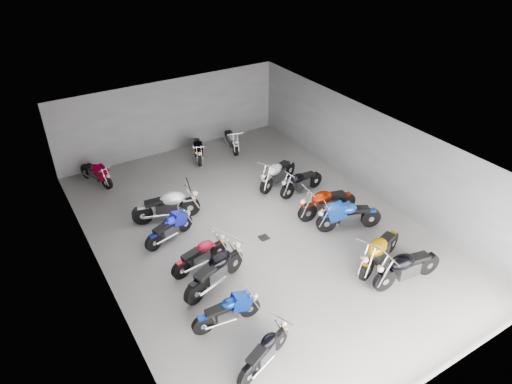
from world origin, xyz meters
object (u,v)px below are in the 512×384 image
Objects in this scene: motorcycle_back_d at (198,149)px; motorcycle_left_a at (264,351)px; motorcycle_back_e at (232,140)px; motorcycle_back_a at (96,173)px; motorcycle_right_f at (278,173)px; motorcycle_right_b at (380,251)px; motorcycle_left_e at (170,228)px; motorcycle_left_f at (167,206)px; motorcycle_right_d at (327,202)px; motorcycle_right_c at (348,216)px; motorcycle_right_a at (407,267)px; drain_grate at (264,238)px; motorcycle_left_c at (215,271)px; motorcycle_left_b at (227,311)px; motorcycle_left_d at (200,255)px; motorcycle_right_e at (301,182)px.

motorcycle_left_a is at bearing 92.79° from motorcycle_back_d.
motorcycle_back_d is 1.67m from motorcycle_back_e.
motorcycle_back_a is 0.99× the size of motorcycle_back_d.
motorcycle_right_f is at bearing 103.75° from motorcycle_back_e.
motorcycle_right_b is (4.84, 1.18, 0.11)m from motorcycle_left_a.
motorcycle_back_d reaches higher than motorcycle_left_a.
motorcycle_back_d is (-1.68, 9.10, -0.09)m from motorcycle_right_b.
motorcycle_back_a reaches higher than motorcycle_left_e.
motorcycle_left_f reaches higher than motorcycle_right_d.
motorcycle_back_d is at bearing 3.20° from motorcycle_right_f.
motorcycle_back_a is at bearing 35.64° from motorcycle_right_f.
motorcycle_right_c reaches higher than motorcycle_back_a.
motorcycle_back_a is at bearing 37.12° from motorcycle_right_a.
motorcycle_left_c is (-2.36, -1.15, 0.55)m from drain_grate.
drain_grate is 0.14× the size of motorcycle_right_d.
motorcycle_right_f is (-0.13, 6.43, -0.03)m from motorcycle_right_a.
motorcycle_left_b is at bearing -35.40° from motorcycle_left_c.
motorcycle_left_e is 7.37m from motorcycle_right_a.
motorcycle_left_e is at bearing 166.10° from motorcycle_left_c.
motorcycle_left_c is at bearing 12.74° from motorcycle_left_f.
motorcycle_left_f is 3.98m from motorcycle_back_a.
motorcycle_left_d is at bearing 98.23° from motorcycle_right_d.
motorcycle_right_b is 4.58m from motorcycle_right_e.
motorcycle_left_b is 0.85× the size of motorcycle_left_c.
motorcycle_left_c is 5.46m from motorcycle_right_a.
drain_grate is at bearing 104.72° from motorcycle_back_d.
motorcycle_back_a reaches higher than drain_grate.
motorcycle_back_a reaches higher than motorcycle_left_a.
motorcycle_right_b reaches higher than motorcycle_right_c.
motorcycle_left_a is 8.25m from motorcycle_right_f.
motorcycle_right_c reaches higher than motorcycle_left_d.
drain_grate is 6.20m from motorcycle_back_d.
motorcycle_left_c is 1.06× the size of motorcycle_right_f.
motorcycle_back_a is (-6.38, 7.39, -0.08)m from motorcycle_right_c.
motorcycle_left_e is at bearing -176.42° from motorcycle_left_b.
motorcycle_right_c reaches higher than motorcycle_back_d.
motorcycle_left_a is at bearing 78.32° from motorcycle_back_e.
motorcycle_right_f is (4.99, 5.13, 0.08)m from motorcycle_left_b.
motorcycle_right_b is at bearing 169.18° from motorcycle_right_e.
motorcycle_right_c is at bearing 45.91° from motorcycle_left_e.
motorcycle_back_a is (-6.39, 4.72, -0.02)m from motorcycle_right_e.
motorcycle_left_e is at bearing 84.83° from motorcycle_right_c.
motorcycle_left_d is at bearing 85.09° from motorcycle_back_d.
motorcycle_left_d is at bearing 98.91° from motorcycle_right_f.
motorcycle_right_b is at bearing 90.92° from motorcycle_left_b.
motorcycle_right_b reaches higher than motorcycle_left_c.
motorcycle_left_f reaches higher than motorcycle_left_c.
motorcycle_left_b is 1.01× the size of motorcycle_back_e.
motorcycle_left_e is 0.99× the size of motorcycle_back_e.
motorcycle_right_d is 1.09× the size of motorcycle_right_f.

